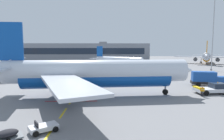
# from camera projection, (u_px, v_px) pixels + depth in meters

# --- Properties ---
(ground) EXTENTS (400.00, 400.00, 0.00)m
(ground) POSITION_uv_depth(u_px,v_px,m) (173.00, 82.00, 48.23)
(ground) COLOR slate
(apron_paint_markings) EXTENTS (8.00, 97.97, 0.01)m
(apron_paint_markings) POSITION_uv_depth(u_px,v_px,m) (84.00, 83.00, 46.40)
(apron_paint_markings) COLOR yellow
(apron_paint_markings) RESTS_ON ground
(airliner_foreground) EXTENTS (34.81, 34.55, 12.20)m
(airliner_foreground) POSITION_uv_depth(u_px,v_px,m) (94.00, 73.00, 32.42)
(airliner_foreground) COLOR silver
(airliner_foreground) RESTS_ON ground
(pushback_tug) EXTENTS (6.17, 3.51, 2.08)m
(pushback_tug) POSITION_uv_depth(u_px,v_px,m) (213.00, 89.00, 34.87)
(pushback_tug) COLOR silver
(pushback_tug) RESTS_ON ground
(airliner_mid_left) EXTENTS (32.42, 34.26, 12.60)m
(airliner_mid_left) POSITION_uv_depth(u_px,v_px,m) (206.00, 56.00, 113.27)
(airliner_mid_left) COLOR silver
(airliner_mid_left) RESTS_ON ground
(airliner_far_right) EXTENTS (24.08, 22.26, 9.66)m
(airliner_far_right) POSITION_uv_depth(u_px,v_px,m) (117.00, 61.00, 85.34)
(airliner_far_right) COLOR silver
(airliner_far_right) RESTS_ON ground
(catering_truck) EXTENTS (7.36, 3.94, 3.14)m
(catering_truck) POSITION_uv_depth(u_px,v_px,m) (207.00, 78.00, 42.17)
(catering_truck) COLOR black
(catering_truck) RESTS_ON ground
(fuel_service_truck) EXTENTS (2.88, 7.08, 3.14)m
(fuel_service_truck) POSITION_uv_depth(u_px,v_px,m) (9.00, 74.00, 49.82)
(fuel_service_truck) COLOR black
(fuel_service_truck) RESTS_ON ground
(baggage_train) EXTENTS (7.93, 6.04, 1.14)m
(baggage_train) POSITION_uv_depth(u_px,v_px,m) (8.00, 135.00, 16.71)
(baggage_train) COLOR silver
(baggage_train) RESTS_ON ground
(ground_crew_worker) EXTENTS (0.66, 0.36, 1.78)m
(ground_crew_worker) POSITION_uv_depth(u_px,v_px,m) (202.00, 91.00, 32.57)
(ground_crew_worker) COLOR #232328
(ground_crew_worker) RESTS_ON ground
(apron_light_mast_far) EXTENTS (1.80, 1.80, 28.16)m
(apron_light_mast_far) POSITION_uv_depth(u_px,v_px,m) (213.00, 25.00, 72.76)
(apron_light_mast_far) COLOR slate
(apron_light_mast_far) RESTS_ON ground
(terminal_satellite) EXTENTS (99.86, 23.15, 14.39)m
(terminal_satellite) POSITION_uv_depth(u_px,v_px,m) (84.00, 52.00, 153.80)
(terminal_satellite) COLOR gray
(terminal_satellite) RESTS_ON ground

